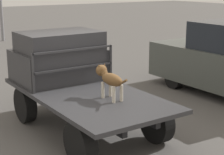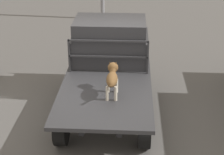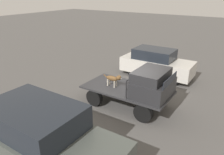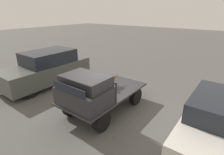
{
  "view_description": "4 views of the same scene",
  "coord_description": "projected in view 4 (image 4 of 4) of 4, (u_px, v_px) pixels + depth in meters",
  "views": [
    {
      "loc": [
        -6.21,
        3.57,
        2.96
      ],
      "look_at": [
        -0.7,
        -0.15,
        1.25
      ],
      "focal_mm": 60.0,
      "sensor_mm": 36.0,
      "label": 1
    },
    {
      "loc": [
        -7.47,
        -0.55,
        4.46
      ],
      "look_at": [
        -0.7,
        -0.15,
        1.25
      ],
      "focal_mm": 60.0,
      "sensor_mm": 36.0,
      "label": 2
    },
    {
      "loc": [
        4.29,
        -7.79,
        4.91
      ],
      "look_at": [
        -0.7,
        -0.15,
        1.25
      ],
      "focal_mm": 35.0,
      "sensor_mm": 36.0,
      "label": 3
    },
    {
      "loc": [
        5.24,
        4.28,
        4.11
      ],
      "look_at": [
        -0.7,
        -0.15,
        1.25
      ],
      "focal_mm": 28.0,
      "sensor_mm": 36.0,
      "label": 4
    }
  ],
  "objects": [
    {
      "name": "flatbed_truck",
      "position": [
        105.0,
        97.0,
        7.56
      ],
      "size": [
        3.92,
        1.97,
        0.83
      ],
      "color": "black",
      "rests_on": "ground"
    },
    {
      "name": "parked_sedan",
      "position": [
        215.0,
        123.0,
        5.42
      ],
      "size": [
        4.23,
        1.71,
        1.69
      ],
      "rotation": [
        0.0,
        0.0,
        0.03
      ],
      "color": "black",
      "rests_on": "ground"
    },
    {
      "name": "ground_plane",
      "position": [
        105.0,
        109.0,
        7.78
      ],
      "size": [
        80.0,
        80.0,
        0.0
      ],
      "primitive_type": "plane",
      "color": "#514F4C"
    },
    {
      "name": "truck_headboard",
      "position": [
        98.0,
        84.0,
        6.95
      ],
      "size": [
        0.04,
        1.85,
        0.8
      ],
      "color": "#2D2D30",
      "rests_on": "flatbed_truck"
    },
    {
      "name": "dog",
      "position": [
        111.0,
        79.0,
        7.88
      ],
      "size": [
        0.98,
        0.23,
        0.63
      ],
      "rotation": [
        0.0,
        0.0,
        -0.19
      ],
      "color": "beige",
      "rests_on": "flatbed_truck"
    },
    {
      "name": "truck_cab",
      "position": [
        85.0,
        91.0,
        6.41
      ],
      "size": [
        1.38,
        1.85,
        1.09
      ],
      "color": "#28282B",
      "rests_on": "flatbed_truck"
    },
    {
      "name": "parked_pickup_far",
      "position": [
        47.0,
        68.0,
        10.19
      ],
      "size": [
        5.05,
        2.05,
        1.95
      ],
      "rotation": [
        0.0,
        0.0,
        0.02
      ],
      "color": "black",
      "rests_on": "ground"
    }
  ]
}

